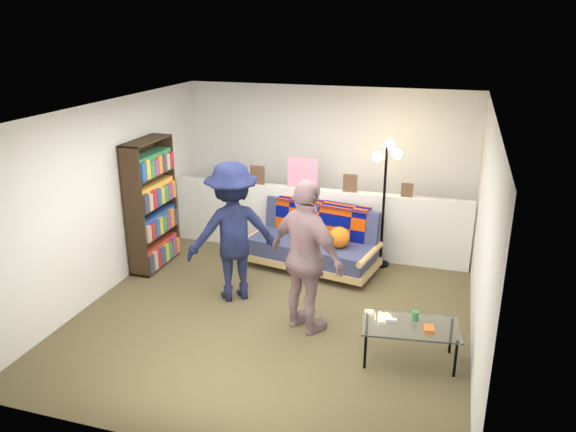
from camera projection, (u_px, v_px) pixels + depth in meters
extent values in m
plane|color=brown|center=(278.00, 307.00, 6.86)|extent=(5.00, 5.00, 0.00)
cube|color=silver|center=(327.00, 164.00, 8.72)|extent=(4.50, 0.10, 2.40)
cube|color=silver|center=(109.00, 198.00, 7.09)|extent=(0.10, 5.00, 2.40)
cube|color=silver|center=(483.00, 235.00, 5.84)|extent=(0.10, 5.00, 2.40)
cube|color=white|center=(277.00, 110.00, 6.07)|extent=(4.50, 5.00, 0.10)
cube|color=silver|center=(316.00, 221.00, 8.32)|extent=(4.45, 0.15, 1.00)
cube|color=brown|center=(220.00, 174.00, 8.52)|extent=(0.18, 0.02, 0.22)
cube|color=brown|center=(257.00, 175.00, 8.34)|extent=(0.22, 0.02, 0.28)
cube|color=white|center=(303.00, 173.00, 8.12)|extent=(0.45, 0.02, 0.45)
cube|color=brown|center=(350.00, 183.00, 7.96)|extent=(0.20, 0.02, 0.26)
cube|color=brown|center=(407.00, 190.00, 7.75)|extent=(0.16, 0.02, 0.20)
cube|color=tan|center=(311.00, 259.00, 7.89)|extent=(1.94, 1.14, 0.10)
cube|color=#343C5F|center=(310.00, 249.00, 7.80)|extent=(1.82, 0.98, 0.23)
cube|color=#343C5F|center=(321.00, 222.00, 8.01)|extent=(1.73, 0.54, 0.54)
cylinder|color=tan|center=(258.00, 233.00, 8.19)|extent=(0.24, 0.81, 0.09)
cylinder|color=tan|center=(370.00, 254.00, 7.44)|extent=(0.24, 0.81, 0.09)
cube|color=#040E67|center=(319.00, 224.00, 7.94)|extent=(1.38, 0.35, 0.50)
cube|color=#040E67|center=(323.00, 203.00, 7.96)|extent=(1.41, 0.49, 0.03)
sphere|color=orange|center=(339.00, 237.00, 7.53)|extent=(0.29, 0.29, 0.29)
cube|color=black|center=(142.00, 203.00, 7.81)|extent=(0.02, 0.91, 1.81)
cube|color=black|center=(134.00, 214.00, 7.37)|extent=(0.30, 0.02, 1.81)
cube|color=black|center=(167.00, 195.00, 8.17)|extent=(0.30, 0.02, 1.81)
cube|color=black|center=(146.00, 141.00, 7.47)|extent=(0.30, 0.91, 0.02)
cube|color=black|center=(156.00, 263.00, 8.06)|extent=(0.30, 0.91, 0.04)
cube|color=black|center=(153.00, 233.00, 7.91)|extent=(0.30, 0.87, 0.02)
cube|color=black|center=(151.00, 204.00, 7.77)|extent=(0.30, 0.87, 0.02)
cube|color=black|center=(149.00, 175.00, 7.63)|extent=(0.30, 0.87, 0.02)
cube|color=#BE3C26|center=(156.00, 251.00, 8.00)|extent=(0.22, 0.85, 0.30)
cube|color=#254DA1|center=(154.00, 222.00, 7.85)|extent=(0.22, 0.85, 0.28)
cube|color=gold|center=(151.00, 193.00, 7.71)|extent=(0.22, 0.85, 0.30)
cube|color=#30844D|center=(149.00, 163.00, 7.57)|extent=(0.22, 0.85, 0.28)
cylinder|color=black|center=(365.00, 351.00, 5.61)|extent=(0.03, 0.03, 0.39)
cylinder|color=black|center=(455.00, 359.00, 5.47)|extent=(0.03, 0.03, 0.39)
cylinder|color=black|center=(367.00, 329.00, 6.00)|extent=(0.03, 0.03, 0.39)
cylinder|color=black|center=(451.00, 336.00, 5.87)|extent=(0.03, 0.03, 0.39)
cube|color=silver|center=(410.00, 326.00, 5.67)|extent=(1.03, 0.66, 0.02)
cube|color=silver|center=(391.00, 320.00, 5.74)|extent=(0.12, 0.06, 0.03)
cube|color=orange|center=(429.00, 329.00, 5.56)|extent=(0.11, 0.15, 0.04)
cylinder|color=#398842|center=(415.00, 316.00, 5.75)|extent=(0.08, 0.08, 0.10)
cylinder|color=black|center=(380.00, 264.00, 8.05)|extent=(0.25, 0.25, 0.03)
cylinder|color=black|center=(383.00, 208.00, 7.77)|extent=(0.04, 0.04, 1.72)
sphere|color=#FFC672|center=(378.00, 156.00, 7.61)|extent=(0.14, 0.14, 0.14)
sphere|color=#FFC672|center=(397.00, 154.00, 7.44)|extent=(0.14, 0.14, 0.14)
sphere|color=#FFC672|center=(390.00, 145.00, 7.59)|extent=(0.14, 0.14, 0.14)
imported|color=black|center=(233.00, 232.00, 6.85)|extent=(1.30, 1.19, 1.75)
imported|color=#C17D87|center=(307.00, 258.00, 6.10)|extent=(1.11, 0.88, 1.76)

